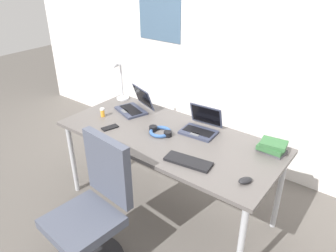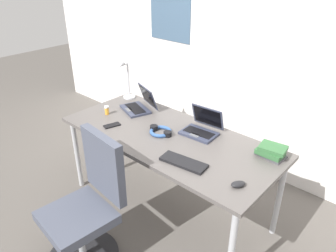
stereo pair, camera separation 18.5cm
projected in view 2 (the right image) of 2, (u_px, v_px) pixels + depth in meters
name	position (u px, v px, depth m)	size (l,w,h in m)	color
ground_plane	(168.00, 206.00, 2.91)	(12.00, 12.00, 0.00)	#56514C
wall_back	(246.00, 40.00, 3.03)	(6.00, 0.13, 2.60)	silver
desk	(168.00, 141.00, 2.59)	(1.80, 0.80, 0.74)	#595451
desk_lamp	(126.00, 80.00, 3.13)	(0.12, 0.18, 0.40)	silver
laptop_near_lamp	(202.00, 128.00, 2.58)	(0.29, 0.27, 0.20)	#33384C
laptop_front_left	(139.00, 105.00, 2.97)	(0.36, 0.35, 0.21)	#33384C
external_keyboard	(183.00, 162.00, 2.21)	(0.33, 0.12, 0.02)	black
computer_mouse	(238.00, 184.00, 1.98)	(0.06, 0.10, 0.03)	black
cell_phone	(112.00, 125.00, 2.70)	(0.06, 0.14, 0.01)	black
headphones	(161.00, 131.00, 2.59)	(0.21, 0.18, 0.04)	#335999
pill_bottle	(107.00, 110.00, 2.88)	(0.04, 0.04, 0.08)	gold
book_stack	(271.00, 152.00, 2.27)	(0.21, 0.16, 0.09)	#4C4C51
office_chair	(88.00, 214.00, 2.26)	(0.52, 0.56, 0.97)	black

